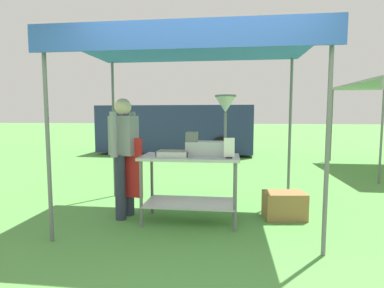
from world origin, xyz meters
name	(u,v)px	position (x,y,z in m)	size (l,w,h in m)	color
ground_plane	(220,162)	(0.00, 6.00, 0.00)	(70.00, 70.00, 0.00)	#519342
stall_canopy	(191,50)	(-0.22, 1.03, 2.22)	(3.09, 2.12, 2.31)	slate
donut_cart	(190,174)	(-0.22, 0.93, 0.63)	(1.26, 0.64, 0.87)	#B7B7BC
donut_tray	(173,155)	(-0.42, 0.83, 0.89)	(0.40, 0.29, 0.07)	#B7B7BC
donut_fryer	(212,133)	(0.06, 1.00, 1.16)	(0.64, 0.28, 0.77)	#B7B7BC
menu_sign	(229,150)	(0.28, 0.77, 0.98)	(0.13, 0.05, 0.25)	black
vendor	(124,152)	(-1.12, 1.00, 0.90)	(0.47, 0.54, 1.61)	#2D3347
supply_crate	(284,205)	(1.03, 1.21, 0.18)	(0.58, 0.41, 0.36)	olive
van_navy	(176,129)	(-1.61, 7.93, 0.88)	(5.39, 2.24, 1.69)	navy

